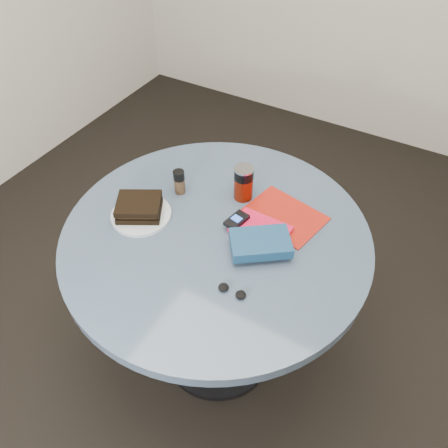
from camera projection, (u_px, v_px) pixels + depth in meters
The scene contains 11 objects.
ground at pixel (218, 348), 1.94m from camera, with size 4.00×4.00×0.00m, color black.
table at pixel (217, 264), 1.53m from camera, with size 1.00×1.00×0.75m.
plate at pixel (141, 215), 1.45m from camera, with size 0.20×0.20×0.01m, color silver.
sandwich at pixel (139, 207), 1.44m from camera, with size 0.18×0.17×0.05m.
soda_can at pixel (244, 183), 1.48m from camera, with size 0.07×0.07×0.13m.
pepper_grinder at pixel (179, 182), 1.51m from camera, with size 0.04×0.04×0.09m.
magazine at pixel (284, 216), 1.46m from camera, with size 0.25×0.19×0.00m, color #9B180E.
red_book at pixel (261, 229), 1.40m from camera, with size 0.18×0.12×0.01m, color red.
novel at pixel (260, 243), 1.32m from camera, with size 0.18×0.12×0.04m, color navy.
mp3_player at pixel (237, 220), 1.41m from camera, with size 0.06×0.09×0.01m.
headphones at pixel (232, 291), 1.23m from camera, with size 0.09×0.03×0.02m.
Camera 1 is at (0.50, -0.83, 1.77)m, focal length 35.00 mm.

